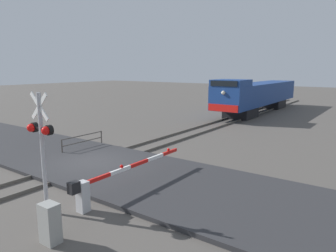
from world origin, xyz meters
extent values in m
plane|color=#514C47|center=(0.00, 0.00, 0.00)|extent=(160.00, 160.00, 0.00)
cube|color=#59544C|center=(-0.72, 0.00, 0.07)|extent=(0.08, 80.00, 0.15)
cube|color=#59544C|center=(0.72, 0.00, 0.07)|extent=(0.08, 80.00, 0.15)
cube|color=#2D2D30|center=(0.00, 0.00, 0.08)|extent=(36.00, 6.14, 0.17)
cube|color=black|center=(0.00, 19.26, 0.53)|extent=(2.60, 3.20, 1.05)
cube|color=black|center=(0.00, 29.24, 0.53)|extent=(2.60, 3.20, 1.05)
cube|color=navy|center=(0.00, 24.25, 2.17)|extent=(3.06, 18.15, 2.24)
cube|color=navy|center=(0.00, 16.69, 3.60)|extent=(3.00, 3.02, 0.61)
cube|color=black|center=(0.00, 15.15, 3.60)|extent=(2.60, 0.06, 0.49)
cube|color=red|center=(0.00, 15.14, 1.40)|extent=(2.91, 0.08, 0.64)
sphere|color=#F2EACC|center=(0.00, 15.13, 2.79)|extent=(0.36, 0.36, 0.36)
cylinder|color=#ADADB2|center=(2.94, -4.63, 2.09)|extent=(0.14, 0.14, 4.18)
cube|color=white|center=(2.94, -4.63, 3.73)|extent=(0.95, 0.04, 0.95)
cube|color=white|center=(2.94, -4.63, 3.73)|extent=(0.95, 0.04, 0.95)
cube|color=black|center=(2.94, -4.63, 2.98)|extent=(1.04, 0.08, 0.08)
sphere|color=red|center=(2.52, -4.73, 2.98)|extent=(0.28, 0.28, 0.28)
sphere|color=red|center=(3.36, -4.73, 2.98)|extent=(0.28, 0.28, 0.28)
cylinder|color=black|center=(2.52, -4.61, 2.98)|extent=(0.34, 0.14, 0.34)
cylinder|color=black|center=(3.36, -4.61, 2.98)|extent=(0.34, 0.14, 0.34)
cube|color=silver|center=(3.91, -3.85, 0.55)|extent=(0.36, 0.36, 1.10)
cube|color=black|center=(3.91, -4.20, 1.00)|extent=(0.28, 0.36, 0.40)
cube|color=red|center=(3.91, -3.09, 1.00)|extent=(0.10, 1.11, 0.14)
cube|color=white|center=(3.91, -1.98, 1.00)|extent=(0.10, 1.11, 0.14)
cube|color=red|center=(3.91, -0.87, 1.00)|extent=(0.10, 1.11, 0.14)
cube|color=white|center=(3.91, 0.24, 1.00)|extent=(0.10, 1.11, 0.14)
cube|color=red|center=(3.91, 1.36, 1.00)|extent=(0.10, 1.11, 0.14)
sphere|color=red|center=(3.91, -1.90, 1.14)|extent=(0.14, 0.14, 0.14)
sphere|color=red|center=(3.91, 1.27, 1.14)|extent=(0.14, 0.14, 0.14)
cube|color=#999993|center=(4.74, -5.69, 0.60)|extent=(0.55, 0.42, 1.20)
cylinder|color=#4C4742|center=(-2.81, 0.13, 0.47)|extent=(0.08, 0.08, 0.95)
cylinder|color=#4C4742|center=(-2.81, 3.14, 0.47)|extent=(0.08, 0.08, 0.95)
cylinder|color=#4C4742|center=(-2.81, 1.63, 0.91)|extent=(0.06, 3.01, 0.06)
cylinder|color=#4C4742|center=(-2.81, 1.63, 0.52)|extent=(0.06, 3.01, 0.06)
camera|label=1|loc=(12.27, -10.38, 4.96)|focal=33.30mm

